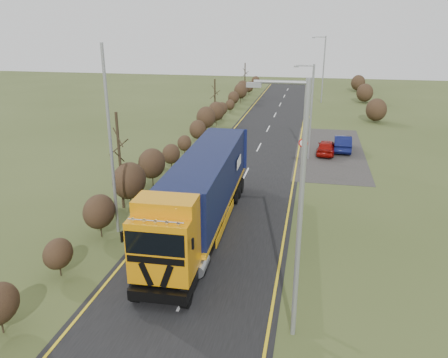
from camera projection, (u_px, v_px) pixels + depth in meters
name	position (u px, v px, depth m)	size (l,w,h in m)	color
ground	(209.00, 247.00, 22.51)	(160.00, 160.00, 0.00)	#3A461E
road	(241.00, 183.00, 31.75)	(8.00, 120.00, 0.02)	black
layby	(330.00, 151.00, 39.74)	(6.00, 18.00, 0.02)	#2B2926
lane_markings	(241.00, 184.00, 31.46)	(7.52, 116.00, 0.01)	gold
hedgerow	(152.00, 165.00, 30.41)	(2.24, 102.04, 6.05)	black
lorry	(202.00, 190.00, 23.58)	(2.97, 15.33, 4.26)	black
car_red_hatchback	(326.00, 147.00, 38.59)	(1.53, 3.80, 1.29)	#8E0B07
car_blue_sedan	(343.00, 143.00, 39.70)	(1.50, 4.30, 1.42)	#0B103F
streetlight_near	(297.00, 206.00, 14.53)	(1.98, 0.19, 9.34)	gray
streetlight_mid	(310.00, 108.00, 36.14)	(1.69, 0.18, 7.90)	gray
streetlight_far	(323.00, 67.00, 63.03)	(2.01, 0.19, 9.44)	gray
left_pole	(110.00, 144.00, 22.60)	(0.16, 0.16, 10.05)	gray
speed_sign	(303.00, 148.00, 33.76)	(0.72, 0.10, 2.63)	gray
warning_board	(307.00, 120.00, 47.60)	(0.66, 0.11, 1.74)	gray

